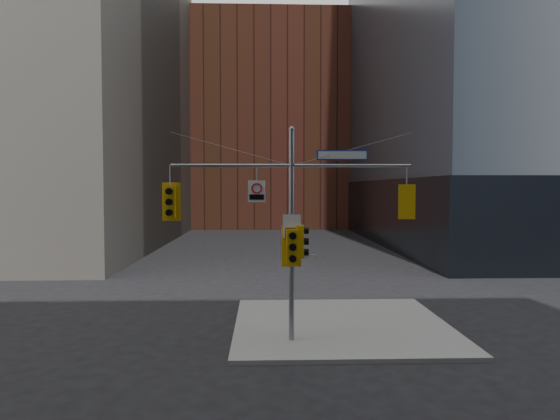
{
  "coord_description": "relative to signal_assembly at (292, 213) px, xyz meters",
  "views": [
    {
      "loc": [
        -0.94,
        -14.56,
        5.25
      ],
      "look_at": [
        -0.39,
        2.0,
        4.52
      ],
      "focal_mm": 32.0,
      "sensor_mm": 36.0,
      "label": 1
    }
  ],
  "objects": [
    {
      "name": "signal_assembly",
      "position": [
        0.0,
        0.0,
        0.0
      ],
      "size": [
        8.0,
        0.8,
        7.3
      ],
      "color": "gray",
      "rests_on": "ground"
    },
    {
      "name": "regulatory_sign_arm",
      "position": [
        -1.16,
        -0.02,
        0.76
      ],
      "size": [
        0.58,
        0.08,
        0.72
      ],
      "rotation": [
        0.0,
        0.0,
        -0.04
      ],
      "color": "silver",
      "rests_on": "ground"
    },
    {
      "name": "regulatory_sign_pole",
      "position": [
        0.0,
        -0.11,
        -0.45
      ],
      "size": [
        0.6,
        0.06,
        0.78
      ],
      "rotation": [
        0.0,
        0.0,
        0.04
      ],
      "color": "silver",
      "rests_on": "ground"
    },
    {
      "name": "traffic_light_pole_side",
      "position": [
        0.33,
        0.01,
        -0.95
      ],
      "size": [
        0.42,
        0.35,
        1.09
      ],
      "rotation": [
        0.0,
        0.0,
        1.57
      ],
      "color": "#D5A00B",
      "rests_on": "ground"
    },
    {
      "name": "street_blade_ns",
      "position": [
        0.0,
        0.46,
        -1.73
      ],
      "size": [
        0.1,
        0.73,
        0.15
      ],
      "rotation": [
        0.0,
        0.0,
        0.1
      ],
      "color": "#145926",
      "rests_on": "ground"
    },
    {
      "name": "traffic_light_east_arm",
      "position": [
        3.86,
        0.0,
        0.38
      ],
      "size": [
        0.55,
        0.49,
        1.16
      ],
      "rotation": [
        0.0,
        0.0,
        2.95
      ],
      "color": "#D5A00B",
      "rests_on": "ground"
    },
    {
      "name": "traffic_light_west_arm",
      "position": [
        -4.01,
        0.01,
        0.38
      ],
      "size": [
        0.61,
        0.49,
        1.29
      ],
      "rotation": [
        0.0,
        0.0,
        -0.03
      ],
      "color": "#D5A00B",
      "rests_on": "ground"
    },
    {
      "name": "sidewalk_corner",
      "position": [
        2.0,
        2.01,
        -4.34
      ],
      "size": [
        8.0,
        8.0,
        0.15
      ],
      "primitive_type": "cube",
      "color": "gray",
      "rests_on": "ground"
    },
    {
      "name": "brick_midrise",
      "position": [
        0.0,
        56.01,
        9.58
      ],
      "size": [
        26.0,
        20.0,
        28.0
      ],
      "primitive_type": "cube",
      "color": "maroon",
      "rests_on": "ground"
    },
    {
      "name": "street_blade_ew",
      "position": [
        0.45,
        0.01,
        -1.46
      ],
      "size": [
        0.75,
        0.07,
        0.15
      ],
      "rotation": [
        0.0,
        0.0,
        0.05
      ],
      "color": "silver",
      "rests_on": "ground"
    },
    {
      "name": "ground",
      "position": [
        0.0,
        -1.99,
        -4.42
      ],
      "size": [
        160.0,
        160.0,
        0.0
      ],
      "primitive_type": "plane",
      "color": "black",
      "rests_on": "ground"
    },
    {
      "name": "street_sign_blade",
      "position": [
        1.69,
        0.0,
        1.93
      ],
      "size": [
        1.7,
        0.15,
        0.33
      ],
      "rotation": [
        0.0,
        0.0,
        -0.06
      ],
      "color": "#1132A0",
      "rests_on": "ground"
    },
    {
      "name": "traffic_light_pole_front",
      "position": [
        -0.0,
        -0.27,
        -1.08
      ],
      "size": [
        0.66,
        0.53,
        1.38
      ],
      "rotation": [
        0.0,
        0.0,
        0.04
      ],
      "color": "#D5A00B",
      "rests_on": "ground"
    }
  ]
}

